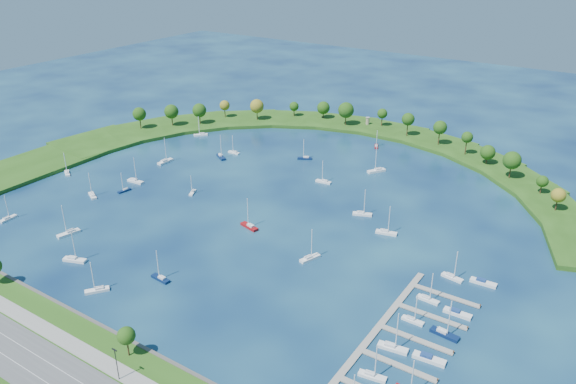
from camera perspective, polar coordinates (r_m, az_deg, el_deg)
The scene contains 37 objects.
ground at distance 252.77m, azimuth -1.57°, elevation -0.96°, with size 700.00×700.00×0.00m, color #071642.
south_shoreline at distance 181.75m, azimuth -25.09°, elevation -14.82°, with size 420.00×43.10×11.60m.
breakwater at distance 313.78m, azimuth -3.45°, elevation 4.48°, with size 286.74×247.64×2.00m.
breakwater_trees at distance 328.36m, azimuth 3.77°, elevation 7.17°, with size 238.17×91.77×14.29m.
harbor_tower at distance 352.72m, azimuth 8.08°, elevation 7.18°, with size 2.60×2.60×4.55m.
dock_system at distance 172.56m, azimuth 10.63°, elevation -15.14°, with size 24.28×82.00×1.60m.
moored_boat_0 at distance 229.03m, azimuth 9.94°, elevation -4.01°, with size 8.82×4.28×12.50m.
moored_boat_1 at distance 309.30m, azimuth -5.51°, elevation 4.07°, with size 7.05×2.15×10.29m.
moored_boat_2 at distance 301.86m, azimuth -21.52°, elevation 1.85°, with size 7.55×5.86×11.17m.
moored_boat_3 at distance 271.70m, azimuth 3.63°, elevation 1.12°, with size 7.89×2.84×11.36m.
moored_boat_4 at distance 202.43m, azimuth -12.82°, elevation -8.48°, with size 7.99×2.87×11.50m.
moored_boat_5 at distance 303.72m, azimuth -6.82°, elevation 3.63°, with size 8.94×6.87×13.18m.
moored_boat_6 at distance 208.88m, azimuth 2.24°, elevation -6.66°, with size 5.04×8.77×12.44m.
moored_boat_7 at distance 271.90m, azimuth -19.25°, elevation -0.29°, with size 8.05×5.48×11.60m.
moored_boat_8 at distance 281.42m, azimuth -15.25°, elevation 1.13°, with size 8.90×3.01×12.88m.
moored_boat_9 at distance 302.09m, azimuth -12.36°, elevation 3.10°, with size 2.93×9.44×13.76m.
moored_boat_10 at distance 321.05m, azimuth 8.96°, elevation 4.67°, with size 4.46×6.78×9.73m.
moored_boat_11 at distance 339.65m, azimuth -8.86°, elevation 5.82°, with size 7.33×7.60×12.13m.
moored_boat_12 at distance 272.88m, azimuth -16.29°, elevation 0.21°, with size 3.00×6.69×9.50m.
moored_boat_13 at distance 263.80m, azimuth -9.68°, elevation 0.03°, with size 4.20×6.37×9.14m.
moored_boat_14 at distance 241.63m, azimuth -21.38°, elevation -3.85°, with size 4.48×9.42×13.35m.
moored_boat_15 at distance 202.21m, azimuth -18.81°, elevation -9.34°, with size 6.53×7.72×11.70m.
moored_boat_16 at distance 242.23m, azimuth 7.55°, elevation -2.15°, with size 8.54×5.07×12.13m.
moored_boat_17 at distance 222.19m, azimuth -20.87°, elevation -6.38°, with size 9.10×5.31×12.92m.
moored_boat_18 at distance 287.06m, azimuth 8.99°, elevation 2.21°, with size 7.56×9.44×14.07m.
moored_boat_19 at distance 264.20m, azimuth -26.56°, elevation -2.37°, with size 2.52×7.57×10.97m.
moored_boat_20 at distance 300.01m, azimuth 1.72°, elevation 3.51°, with size 7.68×5.74×11.25m.
moored_boat_21 at distance 230.60m, azimuth -3.94°, elevation -3.45°, with size 9.24×4.63×13.09m.
docked_boat_2 at distance 161.84m, azimuth 8.55°, elevation -17.91°, with size 8.02×3.28×11.45m.
docked_boat_4 at distance 171.41m, azimuth 10.58°, elevation -15.20°, with size 9.13×3.63×13.05m.
docked_boat_5 at distance 170.10m, azimuth 14.11°, elevation -16.08°, with size 9.52×3.35×1.91m.
docked_boat_6 at distance 182.79m, azimuth 12.55°, elevation -12.53°, with size 7.09×2.12×10.37m.
docked_boat_7 at distance 179.70m, azimuth 15.61°, elevation -13.63°, with size 9.07×3.43×13.02m.
docked_boat_8 at distance 193.00m, azimuth 14.03°, elevation -10.46°, with size 7.58×2.61×10.96m.
docked_boat_9 at distance 189.36m, azimuth 16.81°, elevation -11.68°, with size 8.87×2.56×1.80m.
docked_boat_10 at distance 206.26m, azimuth 16.34°, elevation -8.24°, with size 7.94×3.32×11.32m.
docked_boat_11 at distance 206.79m, azimuth 19.20°, elevation -8.65°, with size 8.97×2.79×1.81m.
Camera 1 is at (130.91, -186.09, 110.12)m, focal length 35.01 mm.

